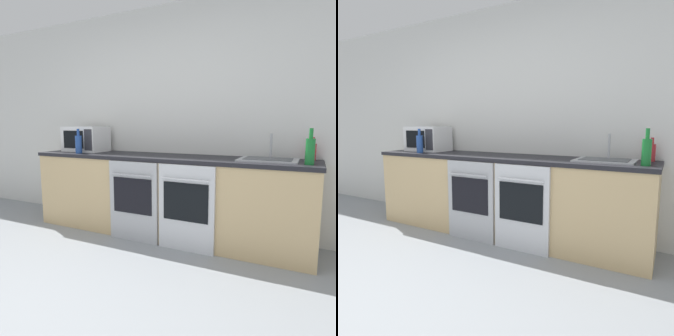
# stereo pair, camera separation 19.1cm
# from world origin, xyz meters

# --- Properties ---
(wall_back) EXTENTS (10.00, 0.06, 2.60)m
(wall_back) POSITION_xyz_m (0.00, 2.27, 1.30)
(wall_back) COLOR silver
(wall_back) RESTS_ON ground_plane
(counter_back) EXTENTS (3.16, 0.65, 0.90)m
(counter_back) POSITION_xyz_m (0.00, 1.93, 0.45)
(counter_back) COLOR tan
(counter_back) RESTS_ON ground_plane
(oven_left) EXTENTS (0.58, 0.06, 0.86)m
(oven_left) POSITION_xyz_m (-0.20, 1.60, 0.44)
(oven_left) COLOR #A8AAAF
(oven_left) RESTS_ON ground_plane
(oven_right) EXTENTS (0.58, 0.06, 0.86)m
(oven_right) POSITION_xyz_m (0.40, 1.60, 0.44)
(oven_right) COLOR silver
(oven_right) RESTS_ON ground_plane
(microwave) EXTENTS (0.52, 0.36, 0.32)m
(microwave) POSITION_xyz_m (-1.15, 2.00, 1.06)
(microwave) COLOR silver
(microwave) RESTS_ON counter_back
(bottle_green) EXTENTS (0.08, 0.08, 0.31)m
(bottle_green) POSITION_xyz_m (1.46, 1.79, 1.02)
(bottle_green) COLOR #19722D
(bottle_green) RESTS_ON counter_back
(bottle_blue) EXTENTS (0.08, 0.08, 0.29)m
(bottle_blue) POSITION_xyz_m (-1.04, 1.74, 1.01)
(bottle_blue) COLOR #234793
(bottle_blue) RESTS_ON counter_back
(bottle_red) EXTENTS (0.07, 0.07, 0.22)m
(bottle_red) POSITION_xyz_m (1.47, 2.16, 0.99)
(bottle_red) COLOR maroon
(bottle_red) RESTS_ON counter_back
(sink) EXTENTS (0.54, 0.41, 0.25)m
(sink) POSITION_xyz_m (1.10, 1.95, 0.91)
(sink) COLOR #A8AAAF
(sink) RESTS_ON counter_back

